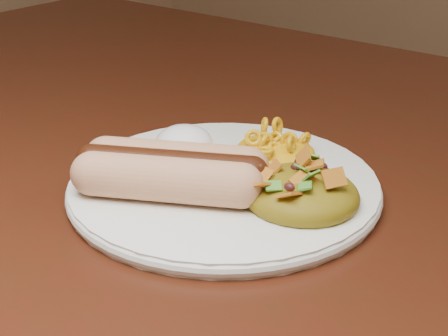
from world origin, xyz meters
The scene contains 7 objects.
table centered at (0.00, 0.00, 0.66)m, with size 1.60×0.90×0.75m.
plate centered at (-0.07, -0.06, 0.76)m, with size 0.25×0.25×0.01m, color white.
hotdog centered at (-0.09, -0.10, 0.78)m, with size 0.13×0.12×0.03m.
mac_and_cheese centered at (-0.06, 0.01, 0.78)m, with size 0.07×0.07×0.03m, color yellow.
sour_cream centered at (-0.14, -0.03, 0.78)m, with size 0.05×0.05×0.03m, color white.
taco_salad centered at (0.00, -0.05, 0.78)m, with size 0.09×0.09×0.04m.
fork centered at (-0.13, -0.06, 0.75)m, with size 0.02×0.12×0.00m, color white.
Camera 1 is at (0.24, -0.46, 1.01)m, focal length 55.00 mm.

